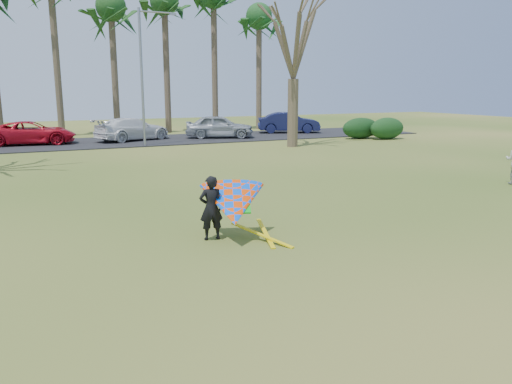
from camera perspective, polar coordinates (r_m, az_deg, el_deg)
name	(u,v)px	position (r m, az deg, el deg)	size (l,w,h in m)	color
ground	(299,264)	(10.09, 4.92, -8.24)	(100.00, 100.00, 0.00)	#275512
parking_strip	(103,142)	(33.69, -17.06, 5.43)	(46.00, 7.00, 0.06)	black
palm_6	(111,8)	(40.17, -16.26, 19.51)	(4.84, 4.84, 10.84)	#4F3F2F
palm_7	(164,2)	(41.14, -10.44, 20.53)	(4.84, 4.84, 11.54)	brown
palm_9	(259,18)	(43.83, 0.34, 19.27)	(4.84, 4.84, 10.84)	brown
bare_tree_right	(294,33)	(30.23, 4.37, 17.66)	(6.27, 6.27, 9.21)	brown
streetlight	(144,71)	(30.98, -12.66, 13.38)	(2.28, 0.18, 8.00)	gray
hedge_near	(361,128)	(35.75, 11.88, 7.15)	(2.90, 1.31, 1.45)	black
hedge_far	(387,128)	(35.70, 14.75, 7.05)	(2.68, 1.26, 1.49)	#143716
car_2	(32,133)	(33.74, -24.26, 6.19)	(2.36, 5.11, 1.42)	red
car_3	(132,129)	(34.26, -13.94, 7.00)	(2.08, 5.12, 1.48)	white
car_4	(219,126)	(35.08, -4.20, 7.50)	(1.88, 4.66, 1.59)	#9CA2A9
car_5	(289,123)	(39.12, 3.75, 7.93)	(1.66, 4.76, 1.57)	#161A44
kite_flyer	(232,205)	(11.41, -2.80, -1.44)	(2.13, 2.39, 2.02)	black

